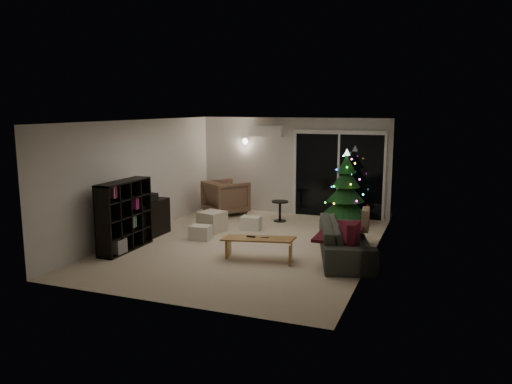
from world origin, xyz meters
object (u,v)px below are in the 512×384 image
at_px(media_cabinet, 146,219).
at_px(coffee_table, 259,249).
at_px(bookshelf, 117,215).
at_px(christmas_tree, 346,186).
at_px(sofa, 346,240).
at_px(armchair, 226,197).

bearing_deg(media_cabinet, coffee_table, -11.09).
distance_m(bookshelf, coffee_table, 2.89).
relative_size(media_cabinet, christmas_tree, 0.69).
bearing_deg(christmas_tree, coffee_table, -105.01).
bearing_deg(christmas_tree, bookshelf, -134.62).
distance_m(coffee_table, christmas_tree, 3.65).
height_order(bookshelf, sofa, bookshelf).
xyz_separation_m(bookshelf, christmas_tree, (3.75, 3.80, 0.21)).
xyz_separation_m(sofa, coffee_table, (-1.47, -0.68, -0.13)).
distance_m(armchair, christmas_tree, 3.12).
distance_m(media_cabinet, armchair, 2.80).
distance_m(armchair, coffee_table, 3.98).
bearing_deg(coffee_table, sofa, 11.30).
bearing_deg(sofa, media_cabinet, 74.97).
xyz_separation_m(armchair, sofa, (3.64, -2.66, -0.11)).
relative_size(armchair, sofa, 0.43).
bearing_deg(christmas_tree, sofa, -78.88).
distance_m(bookshelf, sofa, 4.43).
bearing_deg(coffee_table, bookshelf, 173.54).
bearing_deg(armchair, christmas_tree, -142.57).
bearing_deg(armchair, sofa, 179.00).
height_order(armchair, christmas_tree, christmas_tree).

